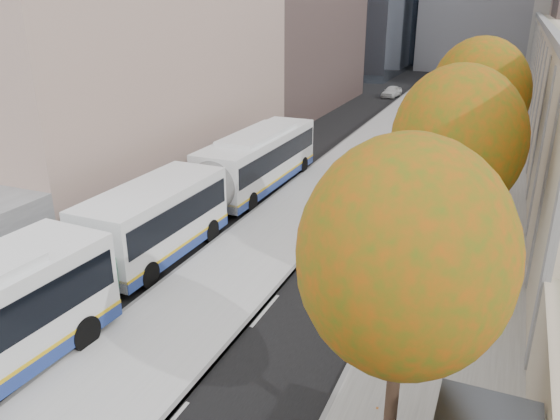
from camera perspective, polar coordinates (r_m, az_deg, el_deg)
The scene contains 7 objects.
bus_platform at distance 34.21m, azimuth 6.86°, elevation 4.38°, with size 4.25×150.00×0.15m, color #B8B8B8.
sidewalk at distance 33.05m, azimuth 20.27°, elevation 2.52°, with size 4.75×150.00×0.08m, color gray.
tree_c at distance 10.69m, azimuth 12.91°, elevation -4.90°, with size 4.20×4.20×7.28m.
tree_d at distance 19.11m, azimuth 18.08°, elevation 6.84°, with size 4.40×4.40×7.60m.
tree_e at distance 27.90m, azimuth 20.09°, elevation 11.30°, with size 4.60×4.60×7.92m.
bus_far at distance 26.66m, azimuth -6.01°, elevation 3.09°, with size 2.89×18.12×3.01m.
distant_car at distance 61.34m, azimuth 11.59°, elevation 12.04°, with size 1.41×3.50×1.19m, color silver.
Camera 1 is at (5.06, 3.46, 9.85)m, focal length 35.00 mm.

